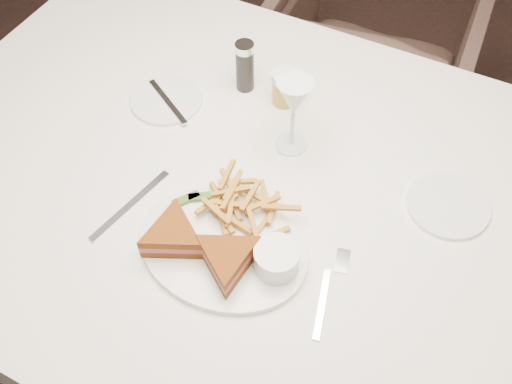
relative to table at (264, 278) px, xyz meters
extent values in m
cube|color=white|center=(0.00, 0.00, 0.00)|extent=(1.62, 1.13, 0.75)
imported|color=#46322B|center=(-0.01, 0.94, -0.04)|extent=(0.66, 0.62, 0.68)
ellipsoid|color=white|center=(-0.02, -0.16, 0.38)|extent=(0.33, 0.27, 0.01)
cube|color=silver|center=(-0.22, -0.14, 0.38)|extent=(0.07, 0.20, 0.00)
cylinder|color=white|center=(-0.30, 0.14, 0.38)|extent=(0.16, 0.16, 0.01)
cylinder|color=white|center=(0.34, 0.10, 0.38)|extent=(0.16, 0.16, 0.01)
cylinder|color=black|center=(-0.16, 0.25, 0.44)|extent=(0.04, 0.04, 0.12)
cylinder|color=#B6842B|center=(-0.06, 0.24, 0.42)|extent=(0.06, 0.06, 0.08)
cube|color=#3C6322|center=(-0.10, -0.08, 0.40)|extent=(0.06, 0.04, 0.01)
cube|color=#3C6322|center=(-0.12, -0.10, 0.40)|extent=(0.05, 0.05, 0.01)
cylinder|color=white|center=(0.09, -0.16, 0.42)|extent=(0.08, 0.08, 0.05)
camera|label=1|loc=(0.25, -0.63, 1.28)|focal=40.00mm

